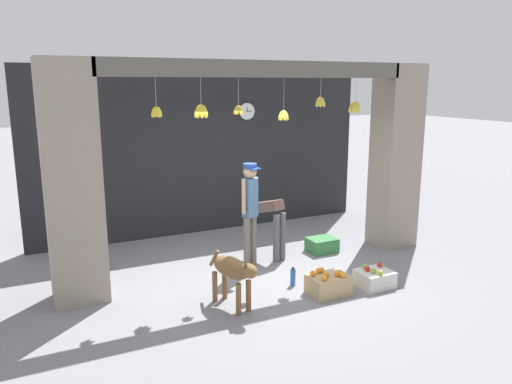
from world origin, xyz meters
TOP-DOWN VIEW (x-y plane):
  - ground_plane at (0.00, 0.00)m, footprint 60.00×60.00m
  - shop_back_wall at (0.00, 2.61)m, footprint 6.70×0.12m
  - shop_pillar_left at (-2.70, 0.30)m, footprint 0.70×0.60m
  - shop_pillar_right at (2.70, 0.30)m, footprint 0.70×0.60m
  - storefront_awning at (0.01, 0.12)m, footprint 4.80×0.28m
  - dog at (-0.94, -0.86)m, footprint 0.43×0.97m
  - shopkeeper at (-0.09, 0.41)m, footprint 0.33×0.30m
  - worker_stooping at (0.37, 0.62)m, footprint 0.41×0.79m
  - fruit_crate_oranges at (0.42, -1.06)m, footprint 0.56×0.40m
  - fruit_crate_apples at (1.17, -1.12)m, footprint 0.48×0.43m
  - produce_box_green at (1.33, 0.49)m, footprint 0.49×0.38m
  - water_bottle at (0.13, -0.57)m, footprint 0.08×0.08m
  - wall_clock at (0.85, 2.53)m, footprint 0.35×0.03m

SIDE VIEW (x-z plane):
  - ground_plane at x=0.00m, z-range 0.00..0.00m
  - produce_box_green at x=1.33m, z-range 0.00..0.24m
  - fruit_crate_apples at x=1.17m, z-range -0.03..0.28m
  - water_bottle at x=0.13m, z-range -0.01..0.26m
  - fruit_crate_oranges at x=0.42m, z-range -0.03..0.32m
  - dog at x=-0.94m, z-range 0.14..0.88m
  - worker_stooping at x=0.37m, z-range 0.17..1.22m
  - shopkeeper at x=-0.09m, z-range 0.15..1.82m
  - shop_back_wall at x=0.00m, z-range 0.00..3.20m
  - shop_pillar_left at x=-2.70m, z-range 0.00..3.20m
  - shop_pillar_right at x=2.70m, z-range 0.00..3.20m
  - wall_clock at x=0.85m, z-range 2.16..2.51m
  - storefront_awning at x=0.01m, z-range 2.59..3.48m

